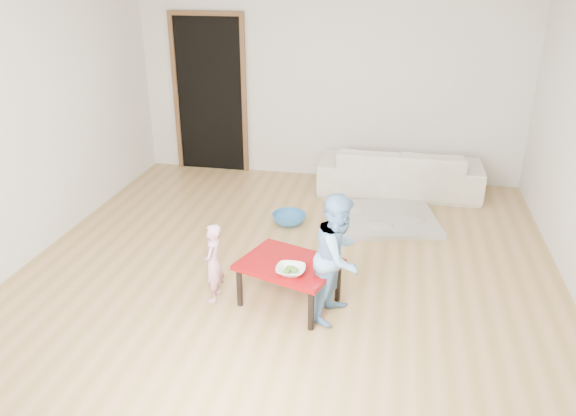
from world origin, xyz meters
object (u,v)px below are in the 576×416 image
(red_table, at_px, (289,283))
(bowl, at_px, (291,270))
(child_blue, at_px, (339,257))
(basin, at_px, (289,219))
(sofa, at_px, (399,170))
(child_pink, at_px, (213,263))

(red_table, relative_size, bowl, 3.32)
(bowl, xyz_separation_m, child_blue, (0.37, 0.09, 0.11))
(child_blue, xyz_separation_m, basin, (-0.72, 1.65, -0.47))
(basin, bearing_deg, child_blue, -66.25)
(red_table, height_order, child_blue, child_blue)
(sofa, height_order, child_pink, child_pink)
(child_blue, distance_m, basin, 1.86)
(sofa, bearing_deg, child_pink, 61.40)
(red_table, relative_size, basin, 2.08)
(sofa, bearing_deg, bowl, 73.89)
(basin, bearing_deg, sofa, 45.80)
(red_table, bearing_deg, child_pink, -174.63)
(sofa, height_order, bowl, sofa)
(child_pink, bearing_deg, basin, 165.27)
(sofa, distance_m, bowl, 3.05)
(red_table, xyz_separation_m, child_pink, (-0.64, -0.06, 0.15))
(bowl, relative_size, basin, 0.63)
(red_table, relative_size, child_blue, 0.73)
(red_table, distance_m, child_pink, 0.66)
(bowl, height_order, basin, bowl)
(bowl, height_order, child_pink, child_pink)
(child_blue, bearing_deg, child_pink, 105.98)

